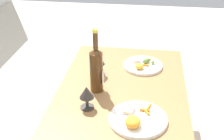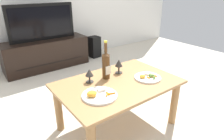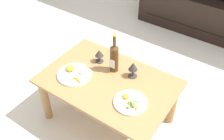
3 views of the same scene
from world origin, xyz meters
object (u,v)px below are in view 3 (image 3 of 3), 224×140
(dining_table, at_px, (108,88))
(dinner_plate_left, at_px, (74,73))
(tv_stand, at_px, (192,11))
(wine_bottle, at_px, (114,57))
(goblet_left, at_px, (99,54))
(goblet_right, at_px, (133,67))
(dinner_plate_right, at_px, (130,102))

(dining_table, distance_m, dinner_plate_left, 0.31)
(tv_stand, height_order, dinner_plate_left, dinner_plate_left)
(wine_bottle, distance_m, goblet_left, 0.18)
(tv_stand, bearing_deg, goblet_right, -85.55)
(tv_stand, bearing_deg, wine_bottle, -91.01)
(tv_stand, distance_m, goblet_left, 1.79)
(dinner_plate_left, distance_m, dinner_plate_right, 0.55)
(dining_table, xyz_separation_m, wine_bottle, (-0.04, 0.14, 0.23))
(dinner_plate_left, xyz_separation_m, dinner_plate_right, (0.55, -0.00, -0.00))
(dining_table, height_order, goblet_right, goblet_right)
(dining_table, relative_size, tv_stand, 0.80)
(goblet_right, bearing_deg, goblet_left, 180.00)
(wine_bottle, bearing_deg, dining_table, -75.49)
(tv_stand, distance_m, goblet_right, 1.79)
(wine_bottle, bearing_deg, dinner_plate_left, -135.41)
(dining_table, bearing_deg, goblet_left, 142.46)
(goblet_right, bearing_deg, dining_table, -130.30)
(dining_table, bearing_deg, dinner_plate_left, -160.05)
(dining_table, distance_m, goblet_right, 0.28)
(tv_stand, bearing_deg, dinner_plate_left, -97.69)
(dinner_plate_left, bearing_deg, goblet_left, 74.23)
(goblet_left, xyz_separation_m, dinner_plate_left, (-0.07, -0.26, -0.07))
(goblet_left, height_order, goblet_right, goblet_right)
(goblet_left, bearing_deg, wine_bottle, -6.60)
(tv_stand, distance_m, dinner_plate_right, 2.05)
(goblet_right, bearing_deg, dinner_plate_right, -61.90)
(dining_table, relative_size, wine_bottle, 2.99)
(goblet_left, bearing_deg, dinner_plate_right, -28.69)
(goblet_left, distance_m, goblet_right, 0.34)
(dinner_plate_right, bearing_deg, goblet_right, 118.10)
(wine_bottle, bearing_deg, tv_stand, 88.99)
(dining_table, height_order, tv_stand, tv_stand)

